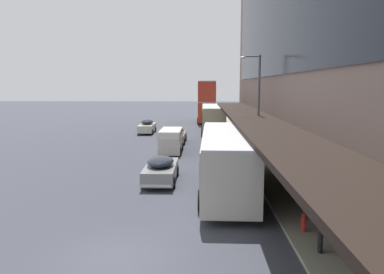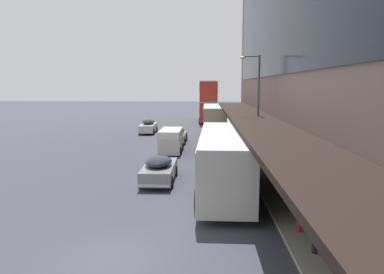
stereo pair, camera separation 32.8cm
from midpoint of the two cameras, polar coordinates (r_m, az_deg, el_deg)
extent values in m
plane|color=#3E414A|center=(13.13, -12.29, -17.70)|extent=(240.00, 240.00, 0.00)
cube|color=black|center=(12.22, 17.84, -3.49)|extent=(3.20, 72.00, 0.24)
cube|color=tan|center=(44.06, 2.99, 2.83)|extent=(2.48, 10.59, 2.79)
cube|color=black|center=(44.03, 2.99, 3.26)|extent=(2.52, 9.74, 1.23)
cube|color=silver|center=(43.96, 3.00, 4.70)|extent=(2.38, 10.59, 0.12)
cube|color=black|center=(49.30, 2.83, 4.70)|extent=(1.24, 0.06, 0.36)
cylinder|color=black|center=(47.75, 1.38, 1.73)|extent=(0.25, 1.00, 1.00)
cylinder|color=black|center=(47.81, 4.35, 1.72)|extent=(0.25, 1.00, 1.00)
cylinder|color=black|center=(40.92, 1.36, 0.69)|extent=(0.25, 1.00, 1.00)
cylinder|color=black|center=(40.99, 4.82, 0.68)|extent=(0.25, 1.00, 1.00)
cylinder|color=black|center=(43.38, 1.37, 1.11)|extent=(0.25, 1.00, 1.00)
cylinder|color=black|center=(43.45, 4.63, 1.09)|extent=(0.25, 1.00, 1.00)
cube|color=#B2301F|center=(57.36, 2.10, 4.04)|extent=(2.63, 9.91, 2.85)
cube|color=black|center=(57.34, 2.10, 4.38)|extent=(2.66, 9.12, 1.25)
cube|color=silver|center=(57.28, 2.10, 5.52)|extent=(2.53, 9.91, 0.12)
cube|color=#B2301F|center=(57.24, 2.11, 6.99)|extent=(2.63, 9.91, 2.85)
cube|color=black|center=(57.23, 2.11, 7.33)|extent=(2.66, 9.12, 1.25)
cube|color=silver|center=(57.23, 2.12, 8.47)|extent=(2.53, 9.91, 0.12)
cube|color=black|center=(62.21, 2.11, 8.15)|extent=(1.26, 0.07, 0.36)
cylinder|color=black|center=(60.82, 0.90, 3.06)|extent=(0.26, 1.00, 1.00)
cylinder|color=black|center=(60.82, 3.28, 3.05)|extent=(0.26, 1.00, 1.00)
cylinder|color=black|center=(54.42, 0.76, 2.49)|extent=(0.26, 1.00, 1.00)
cylinder|color=black|center=(54.43, 3.42, 2.48)|extent=(0.26, 1.00, 1.00)
cube|color=beige|center=(20.00, 4.71, -3.48)|extent=(2.76, 11.03, 2.70)
cube|color=black|center=(19.93, 4.72, -2.57)|extent=(2.78, 10.15, 1.19)
cube|color=silver|center=(19.77, 4.76, 0.50)|extent=(2.66, 11.03, 0.12)
cube|color=black|center=(25.29, 4.35, 1.44)|extent=(1.24, 0.09, 0.36)
cylinder|color=black|center=(23.89, 1.41, -4.51)|extent=(0.28, 1.01, 1.00)
cylinder|color=black|center=(23.96, 7.38, -4.54)|extent=(0.28, 1.01, 1.00)
cylinder|color=black|center=(17.00, 0.79, -9.68)|extent=(0.28, 1.01, 1.00)
cylinder|color=black|center=(17.09, 9.25, -9.69)|extent=(0.28, 1.01, 1.00)
cylinder|color=black|center=(19.47, 1.06, -7.39)|extent=(0.28, 1.01, 1.00)
cylinder|color=black|center=(19.55, 8.42, -7.41)|extent=(0.28, 1.01, 1.00)
cube|color=gray|center=(22.18, -5.17, -5.23)|extent=(1.77, 4.59, 0.78)
ellipsoid|color=#1E232D|center=(21.82, -5.26, -3.73)|extent=(1.55, 2.53, 0.55)
cube|color=silver|center=(24.50, -4.51, -4.53)|extent=(1.66, 0.13, 0.14)
cube|color=silver|center=(19.99, -5.97, -7.41)|extent=(1.66, 0.13, 0.14)
sphere|color=silver|center=(24.47, -5.65, -3.87)|extent=(0.18, 0.18, 0.18)
sphere|color=silver|center=(24.36, -3.40, -3.90)|extent=(0.18, 0.18, 0.18)
cylinder|color=black|center=(23.73, -6.85, -5.10)|extent=(0.14, 0.64, 0.64)
cylinder|color=black|center=(23.54, -2.63, -5.16)|extent=(0.14, 0.64, 0.64)
cylinder|color=black|center=(21.01, -8.00, -6.83)|extent=(0.14, 0.64, 0.64)
cylinder|color=black|center=(20.79, -3.22, -6.92)|extent=(0.14, 0.64, 0.64)
cube|color=olive|center=(36.97, -2.67, 0.03)|extent=(1.82, 4.42, 0.71)
ellipsoid|color=#1E232D|center=(36.67, -2.70, 0.95)|extent=(1.58, 2.44, 0.59)
cube|color=silver|center=(39.21, -2.38, 0.18)|extent=(1.66, 0.15, 0.14)
cube|color=silver|center=(34.78, -2.99, -0.81)|extent=(1.66, 0.15, 0.14)
sphere|color=silver|center=(39.19, -3.08, 0.55)|extent=(0.18, 0.18, 0.18)
sphere|color=silver|center=(39.11, -1.68, 0.54)|extent=(0.18, 0.18, 0.18)
cylinder|color=black|center=(38.43, -3.78, -0.06)|extent=(0.15, 0.64, 0.64)
cylinder|color=black|center=(38.28, -1.18, -0.08)|extent=(0.15, 0.64, 0.64)
cylinder|color=black|center=(35.75, -4.25, -0.67)|extent=(0.15, 0.64, 0.64)
cylinder|color=black|center=(35.59, -1.45, -0.68)|extent=(0.15, 0.64, 0.64)
cube|color=beige|center=(44.47, -7.08, 1.40)|extent=(1.65, 4.46, 0.85)
ellipsoid|color=#1E232D|center=(44.61, -7.05, 2.32)|extent=(1.45, 2.46, 0.60)
cube|color=silver|center=(42.26, -7.52, 0.68)|extent=(1.57, 0.12, 0.14)
cube|color=silver|center=(46.74, -6.67, 1.39)|extent=(1.57, 0.12, 0.14)
sphere|color=silver|center=(42.18, -6.91, 1.12)|extent=(0.18, 0.18, 0.18)
sphere|color=silver|center=(42.32, -8.13, 1.12)|extent=(0.18, 0.18, 0.18)
cylinder|color=black|center=(43.03, -6.25, 0.76)|extent=(0.14, 0.64, 0.64)
cylinder|color=black|center=(43.28, -8.42, 0.77)|extent=(0.14, 0.64, 0.64)
cylinder|color=black|center=(45.75, -5.80, 1.20)|extent=(0.14, 0.64, 0.64)
cylinder|color=black|center=(45.99, -7.84, 1.20)|extent=(0.14, 0.64, 0.64)
cube|color=beige|center=(31.56, -3.51, -1.00)|extent=(1.79, 4.31, 1.29)
cube|color=silver|center=(31.44, -3.52, 0.42)|extent=(1.75, 4.23, 0.83)
cube|color=black|center=(31.46, -3.52, 0.25)|extent=(1.82, 3.88, 0.41)
ellipsoid|color=beige|center=(33.60, -3.17, -0.21)|extent=(1.61, 0.61, 1.11)
cylinder|color=black|center=(32.94, -4.81, -1.41)|extent=(0.17, 0.64, 0.64)
cylinder|color=black|center=(32.78, -1.77, -1.43)|extent=(0.17, 0.64, 0.64)
cylinder|color=black|center=(30.50, -5.36, -2.16)|extent=(0.17, 0.64, 0.64)
cylinder|color=black|center=(30.33, -2.07, -2.19)|extent=(0.17, 0.64, 0.64)
cylinder|color=black|center=(13.53, 18.27, -14.47)|extent=(0.16, 0.16, 0.85)
cylinder|color=black|center=(13.38, 18.31, -14.73)|extent=(0.16, 0.16, 0.85)
cube|color=black|center=(13.19, 18.44, -11.48)|extent=(0.32, 0.44, 0.70)
cylinder|color=black|center=(13.42, 18.37, -10.98)|extent=(0.10, 0.10, 0.63)
cylinder|color=black|center=(12.93, 18.52, -11.71)|extent=(0.10, 0.10, 0.63)
sphere|color=tan|center=(13.04, 18.53, -9.57)|extent=(0.22, 0.22, 0.22)
cylinder|color=black|center=(13.02, 18.54, -9.25)|extent=(0.33, 0.33, 0.02)
cylinder|color=black|center=(13.00, 18.55, -9.00)|extent=(0.21, 0.21, 0.12)
cylinder|color=#4C4C51|center=(27.71, 9.78, 4.33)|extent=(0.16, 0.16, 7.63)
cylinder|color=#4C4C51|center=(27.65, 8.71, 12.05)|extent=(1.20, 0.10, 0.10)
ellipsoid|color=silver|center=(27.58, 7.44, 11.92)|extent=(0.44, 0.28, 0.20)
cylinder|color=red|center=(15.08, 16.03, -12.63)|extent=(0.20, 0.20, 0.55)
sphere|color=red|center=(14.97, 16.08, -11.42)|extent=(0.18, 0.18, 0.18)
cylinder|color=red|center=(15.21, 15.89, -12.33)|extent=(0.08, 0.10, 0.08)
cylinder|color=red|center=(14.94, 16.18, -12.73)|extent=(0.08, 0.10, 0.08)
camera|label=1|loc=(0.16, -90.30, -0.04)|focal=35.00mm
camera|label=2|loc=(0.16, 89.70, 0.04)|focal=35.00mm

